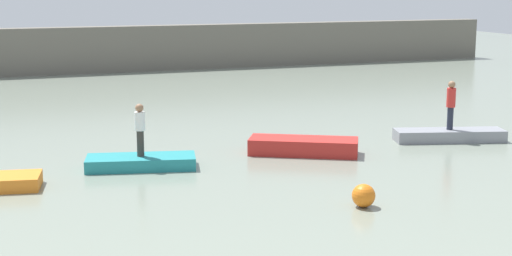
% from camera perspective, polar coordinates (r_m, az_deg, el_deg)
% --- Properties ---
extents(rowboat_teal, '(3.54, 1.99, 0.39)m').
position_cam_1_polar(rowboat_teal, '(23.49, -8.73, -2.59)').
color(rowboat_teal, teal).
rests_on(rowboat_teal, ground_plane).
extents(rowboat_red, '(3.75, 2.82, 0.54)m').
position_cam_1_polar(rowboat_red, '(25.15, 3.63, -1.39)').
color(rowboat_red, red).
rests_on(rowboat_red, ground_plane).
extents(rowboat_grey, '(4.08, 2.09, 0.43)m').
position_cam_1_polar(rowboat_grey, '(28.07, 14.47, -0.54)').
color(rowboat_grey, gray).
rests_on(rowboat_grey, ground_plane).
extents(person_red_shirt, '(0.32, 0.32, 1.77)m').
position_cam_1_polar(person_red_shirt, '(27.86, 14.59, 1.90)').
color(person_red_shirt, '#232838').
rests_on(person_red_shirt, rowboat_grey).
extents(person_white_shirt, '(0.32, 0.32, 1.64)m').
position_cam_1_polar(person_white_shirt, '(23.26, -8.81, 0.08)').
color(person_white_shirt, '#38332D').
rests_on(person_white_shirt, rowboat_teal).
extents(mooring_buoy, '(0.61, 0.61, 0.61)m').
position_cam_1_polar(mooring_buoy, '(19.45, 8.18, -5.11)').
color(mooring_buoy, orange).
rests_on(mooring_buoy, ground_plane).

